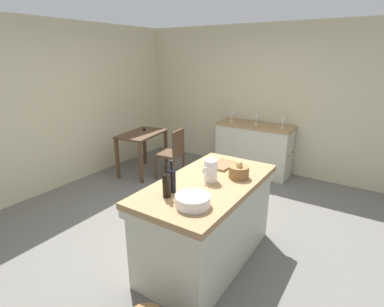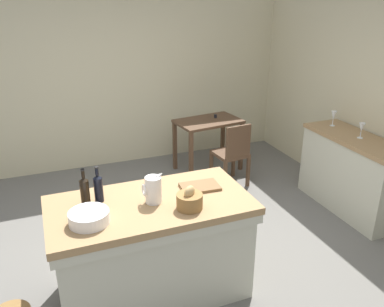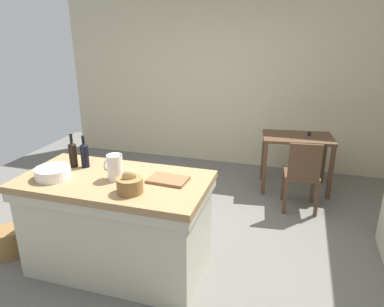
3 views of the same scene
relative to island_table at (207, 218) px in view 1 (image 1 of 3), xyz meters
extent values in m
plane|color=#66635E|center=(0.35, 0.42, -0.48)|extent=(6.76, 6.76, 0.00)
cube|color=beige|center=(0.35, 3.02, 0.82)|extent=(5.32, 0.12, 2.60)
cube|color=beige|center=(2.95, 0.42, 0.82)|extent=(0.12, 5.20, 2.60)
cube|color=#99754C|center=(0.00, 0.00, 0.38)|extent=(1.62, 0.84, 0.06)
cube|color=#BCBAA3|center=(0.00, 0.00, 0.31)|extent=(1.60, 0.82, 0.08)
cube|color=#BCBAA3|center=(0.00, 0.00, -0.07)|extent=(1.54, 0.76, 0.84)
cube|color=#99754C|center=(2.61, 0.55, 0.40)|extent=(0.52, 1.35, 0.04)
cube|color=#BCBAA3|center=(2.61, 0.55, -0.05)|extent=(0.49, 1.32, 0.86)
sphere|color=brown|center=(2.49, -0.13, -0.01)|extent=(0.03, 0.03, 0.03)
sphere|color=brown|center=(2.72, -0.13, -0.01)|extent=(0.03, 0.03, 0.03)
cube|color=#513826|center=(1.48, 2.23, 0.25)|extent=(0.97, 0.67, 0.04)
cube|color=#513826|center=(1.10, 1.93, -0.12)|extent=(0.06, 0.06, 0.72)
cube|color=#513826|center=(1.93, 2.04, -0.12)|extent=(0.06, 0.06, 0.72)
cube|color=#513826|center=(1.04, 2.42, -0.12)|extent=(0.06, 0.06, 0.72)
cube|color=#513826|center=(1.86, 2.52, -0.12)|extent=(0.06, 0.06, 0.72)
cylinder|color=black|center=(1.63, 2.30, 0.30)|extent=(0.04, 0.04, 0.05)
cube|color=#513826|center=(1.56, 1.67, -0.04)|extent=(0.44, 0.44, 0.04)
cube|color=#513826|center=(1.58, 1.49, 0.19)|extent=(0.36, 0.07, 0.42)
cube|color=#513826|center=(1.72, 1.87, -0.27)|extent=(0.04, 0.04, 0.42)
cube|color=#513826|center=(1.36, 1.83, -0.27)|extent=(0.04, 0.04, 0.42)
cube|color=#513826|center=(1.76, 1.51, -0.27)|extent=(0.04, 0.04, 0.42)
cube|color=#513826|center=(1.40, 1.47, -0.27)|extent=(0.04, 0.04, 0.42)
cylinder|color=white|center=(0.03, -0.01, 0.52)|extent=(0.13, 0.13, 0.22)
cone|color=white|center=(0.09, -0.01, 0.64)|extent=(0.07, 0.04, 0.06)
torus|color=white|center=(-0.05, -0.01, 0.53)|extent=(0.02, 0.10, 0.10)
cylinder|color=white|center=(-0.49, -0.14, 0.46)|extent=(0.29, 0.29, 0.09)
cylinder|color=olive|center=(0.26, -0.21, 0.47)|extent=(0.20, 0.20, 0.12)
ellipsoid|color=tan|center=(0.26, -0.21, 0.55)|extent=(0.13, 0.11, 0.10)
cube|color=brown|center=(0.46, 0.08, 0.43)|extent=(0.34, 0.23, 0.02)
cylinder|color=black|center=(-0.37, 0.16, 0.52)|extent=(0.07, 0.07, 0.20)
cone|color=black|center=(-0.37, 0.16, 0.63)|extent=(0.07, 0.07, 0.02)
cylinder|color=black|center=(-0.37, 0.16, 0.68)|extent=(0.03, 0.03, 0.07)
cylinder|color=black|center=(-0.37, 0.16, 0.71)|extent=(0.03, 0.03, 0.01)
cylinder|color=black|center=(-0.48, 0.14, 0.52)|extent=(0.07, 0.07, 0.21)
cone|color=black|center=(-0.48, 0.14, 0.64)|extent=(0.07, 0.07, 0.02)
cylinder|color=black|center=(-0.48, 0.14, 0.68)|extent=(0.03, 0.03, 0.07)
cylinder|color=black|center=(-0.48, 0.14, 0.72)|extent=(0.03, 0.03, 0.01)
cylinder|color=white|center=(2.59, 0.06, 0.43)|extent=(0.06, 0.06, 0.00)
cylinder|color=white|center=(2.59, 0.06, 0.46)|extent=(0.01, 0.01, 0.07)
cone|color=white|center=(2.59, 0.06, 0.55)|extent=(0.07, 0.07, 0.10)
cylinder|color=white|center=(2.62, 0.54, 0.43)|extent=(0.06, 0.06, 0.00)
cylinder|color=white|center=(2.62, 0.54, 0.46)|extent=(0.01, 0.01, 0.07)
cone|color=white|center=(2.62, 0.54, 0.55)|extent=(0.07, 0.07, 0.10)
cylinder|color=white|center=(2.62, 1.01, 0.43)|extent=(0.06, 0.06, 0.00)
cylinder|color=white|center=(2.62, 1.01, 0.47)|extent=(0.01, 0.01, 0.07)
cone|color=white|center=(2.62, 1.01, 0.56)|extent=(0.07, 0.07, 0.11)
camera|label=1|loc=(-2.33, -1.33, 1.59)|focal=27.79mm
camera|label=2|loc=(-0.72, -2.74, 1.98)|focal=37.48mm
camera|label=3|loc=(1.44, -2.45, 1.62)|focal=33.09mm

